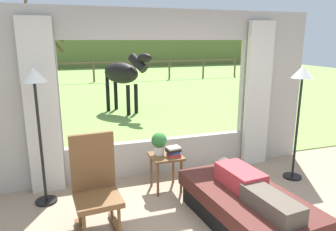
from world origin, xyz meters
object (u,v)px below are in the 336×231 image
rocking_chair (96,186)px  potted_plant (159,142)px  reclining_person (249,185)px  horse (123,74)px  recliner_sofa (245,207)px  book_stack (174,151)px  side_table (166,161)px  floor_lamp_left (36,95)px  pasture_tree (43,55)px  floor_lamp_right (301,89)px

rocking_chair → potted_plant: (0.96, 0.78, 0.16)m
reclining_person → horse: size_ratio=0.83×
recliner_sofa → rocking_chair: bearing=160.0°
recliner_sofa → horse: (-0.30, 6.10, 0.94)m
book_stack → horse: bearing=87.6°
side_table → potted_plant: potted_plant is taller
floor_lamp_left → pasture_tree: bearing=92.5°
floor_lamp_left → floor_lamp_right: 3.65m
rocking_chair → floor_lamp_right: floor_lamp_right is taller
horse → pasture_tree: pasture_tree is taller
potted_plant → horse: bearing=85.5°
reclining_person → horse: bearing=87.0°
potted_plant → horse: horse is taller
book_stack → floor_lamp_right: (1.91, -0.19, 0.82)m
reclining_person → book_stack: size_ratio=6.77×
side_table → pasture_tree: bearing=104.6°
rocking_chair → floor_lamp_right: bearing=4.0°
side_table → book_stack: (0.09, -0.06, 0.16)m
pasture_tree → rocking_chair: bearing=-83.7°
floor_lamp_left → side_table: bearing=-4.9°
book_stack → horse: horse is taller
rocking_chair → book_stack: 1.31m
book_stack → floor_lamp_right: bearing=-5.8°
recliner_sofa → floor_lamp_right: 2.04m
potted_plant → floor_lamp_left: (-1.55, 0.08, 0.74)m
side_table → horse: size_ratio=0.30×
side_table → floor_lamp_right: floor_lamp_right is taller
book_stack → floor_lamp_left: bearing=173.3°
floor_lamp_right → horse: bearing=108.0°
floor_lamp_right → book_stack: bearing=174.2°
recliner_sofa → side_table: (-0.60, 1.14, 0.21)m
floor_lamp_right → rocking_chair: bearing=-171.3°
floor_lamp_left → floor_lamp_right: floor_lamp_left is taller
book_stack → floor_lamp_right: size_ratio=0.12×
side_table → floor_lamp_right: size_ratio=0.30×
horse → pasture_tree: 3.41m
pasture_tree → horse: bearing=-48.2°
side_table → pasture_tree: (-1.95, 7.48, 1.18)m
book_stack → floor_lamp_left: size_ratio=0.12×
rocking_chair → floor_lamp_left: 1.38m
side_table → floor_lamp_right: (2.00, -0.25, 0.98)m
floor_lamp_right → horse: size_ratio=1.01×
pasture_tree → recliner_sofa: bearing=-73.5°
side_table → potted_plant: size_ratio=1.63×
side_table → potted_plant: bearing=143.1°
side_table → floor_lamp_right: 2.24m
floor_lamp_left → floor_lamp_right: (3.63, -0.39, -0.04)m
rocking_chair → side_table: (1.04, 0.72, -0.12)m
floor_lamp_right → horse: 5.49m
floor_lamp_right → pasture_tree: (-3.95, 7.73, 0.20)m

